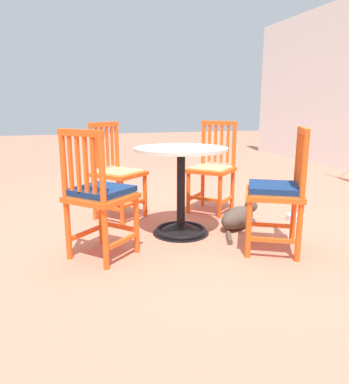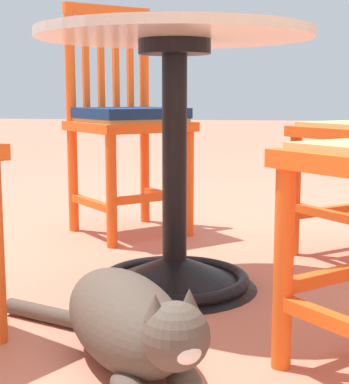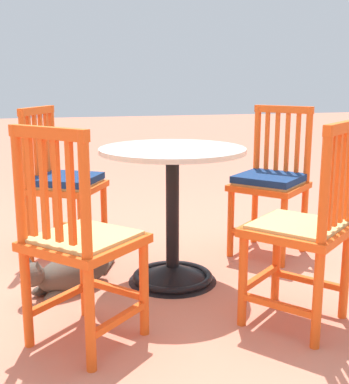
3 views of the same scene
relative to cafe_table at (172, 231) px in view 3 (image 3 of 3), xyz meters
name	(u,v)px [view 3 (image 3 of 3)]	position (x,y,z in m)	size (l,w,h in m)	color
ground_plane	(172,286)	(-0.07, 0.02, -0.28)	(24.00, 24.00, 0.00)	#C6755B
cafe_table	(172,231)	(0.00, 0.00, 0.00)	(0.76, 0.76, 0.73)	black
orange_chair_near_fence	(271,183)	(0.30, -0.70, 0.16)	(0.56, 0.56, 0.91)	#EA5619
orange_chair_facing_out	(63,185)	(0.57, 0.54, 0.16)	(0.54, 0.54, 0.91)	#EA5619
orange_chair_at_corner	(80,244)	(-0.56, 0.52, 0.15)	(0.57, 0.57, 0.91)	#EA5619
orange_chair_by_planter	(304,231)	(-0.61, -0.44, 0.15)	(0.56, 0.56, 0.91)	#EA5619
tabby_cat	(68,273)	(0.00, 0.55, -0.19)	(0.57, 0.53, 0.23)	#4C4238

